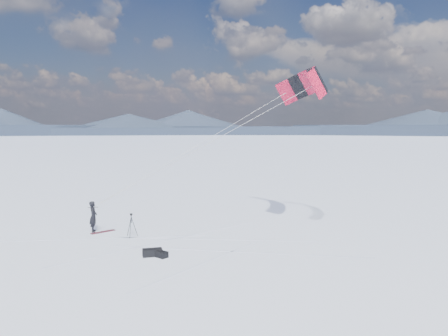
{
  "coord_description": "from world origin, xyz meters",
  "views": [
    {
      "loc": [
        4.95,
        -21.31,
        5.83
      ],
      "look_at": [
        5.39,
        3.43,
        3.49
      ],
      "focal_mm": 35.0,
      "sensor_mm": 36.0,
      "label": 1
    }
  ],
  "objects_px": {
    "gear_bag_a": "(152,252)",
    "tripod": "(131,222)",
    "snowkiter": "(94,232)",
    "snowboard": "(103,232)",
    "gear_bag_b": "(160,254)"
  },
  "relations": [
    {
      "from": "snowboard",
      "to": "tripod",
      "type": "distance_m",
      "value": 2.22
    },
    {
      "from": "gear_bag_a",
      "to": "gear_bag_b",
      "type": "height_order",
      "value": "gear_bag_a"
    },
    {
      "from": "gear_bag_a",
      "to": "gear_bag_b",
      "type": "bearing_deg",
      "value": -35.33
    },
    {
      "from": "snowboard",
      "to": "gear_bag_b",
      "type": "relative_size",
      "value": 1.78
    },
    {
      "from": "gear_bag_a",
      "to": "tripod",
      "type": "bearing_deg",
      "value": 101.06
    },
    {
      "from": "snowkiter",
      "to": "tripod",
      "type": "xyz_separation_m",
      "value": [
        2.34,
        -1.19,
        0.81
      ]
    },
    {
      "from": "snowboard",
      "to": "gear_bag_b",
      "type": "xyz_separation_m",
      "value": [
        3.77,
        -4.7,
        0.13
      ]
    },
    {
      "from": "tripod",
      "to": "gear_bag_b",
      "type": "relative_size",
      "value": 1.59
    },
    {
      "from": "snowkiter",
      "to": "gear_bag_b",
      "type": "distance_m",
      "value": 6.5
    },
    {
      "from": "snowkiter",
      "to": "snowboard",
      "type": "bearing_deg",
      "value": -116.7
    },
    {
      "from": "tripod",
      "to": "gear_bag_a",
      "type": "xyz_separation_m",
      "value": [
        1.62,
        -3.52,
        -0.64
      ]
    },
    {
      "from": "gear_bag_a",
      "to": "snowboard",
      "type": "bearing_deg",
      "value": 113.15
    },
    {
      "from": "snowboard",
      "to": "tripod",
      "type": "height_order",
      "value": "tripod"
    },
    {
      "from": "snowboard",
      "to": "tripod",
      "type": "relative_size",
      "value": 1.12
    },
    {
      "from": "tripod",
      "to": "snowkiter",
      "type": "bearing_deg",
      "value": 129.73
    }
  ]
}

